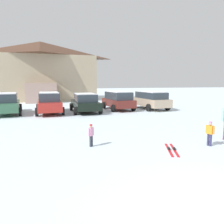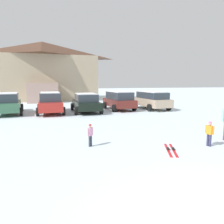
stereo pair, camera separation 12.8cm
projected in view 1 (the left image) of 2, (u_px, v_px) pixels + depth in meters
ski_lodge at (41, 71)px, 30.98m from camera, size 14.93×11.15×8.13m
parked_green_coupe at (7, 103)px, 17.25m from camera, size 2.51×4.88×1.68m
parked_red_sedan at (49, 103)px, 17.66m from camera, size 2.23×4.76×1.72m
parked_black_sedan at (85, 103)px, 18.35m from camera, size 2.30×4.59×1.59m
parked_maroon_van at (118, 100)px, 19.83m from camera, size 2.40×4.19×1.69m
parked_beige_suv at (151, 100)px, 20.35m from camera, size 2.44×4.58×1.65m
skier_child_in_pink_snowsuit at (91, 134)px, 8.60m from camera, size 0.25×0.25×0.89m
skier_child_in_orange_jacket at (210, 132)px, 8.68m from camera, size 0.21×0.35×0.99m
pair_of_skis at (172, 149)px, 8.21m from camera, size 0.84×1.59×0.08m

